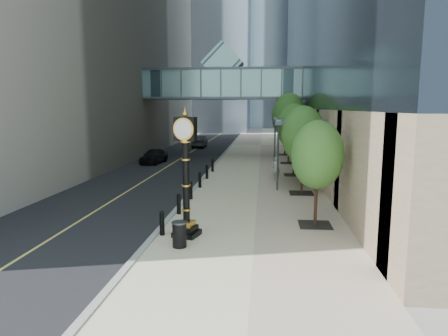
{
  "coord_description": "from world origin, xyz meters",
  "views": [
    {
      "loc": [
        1.3,
        -14.15,
        5.16
      ],
      "look_at": [
        -0.57,
        4.77,
        2.25
      ],
      "focal_mm": 32.0,
      "sensor_mm": 36.0,
      "label": 1
    }
  ],
  "objects_px": {
    "pedestrian": "(276,169)",
    "car_far": "(200,141)",
    "trash_bin": "(179,235)",
    "car_near": "(154,156)",
    "street_clock": "(186,183)"
  },
  "relations": [
    {
      "from": "street_clock",
      "to": "car_near",
      "type": "relative_size",
      "value": 1.24
    },
    {
      "from": "trash_bin",
      "to": "car_near",
      "type": "height_order",
      "value": "car_near"
    },
    {
      "from": "trash_bin",
      "to": "street_clock",
      "type": "bearing_deg",
      "value": 89.09
    },
    {
      "from": "car_near",
      "to": "trash_bin",
      "type": "bearing_deg",
      "value": -65.9
    },
    {
      "from": "car_far",
      "to": "pedestrian",
      "type": "bearing_deg",
      "value": 109.39
    },
    {
      "from": "trash_bin",
      "to": "car_near",
      "type": "relative_size",
      "value": 0.23
    },
    {
      "from": "trash_bin",
      "to": "car_near",
      "type": "bearing_deg",
      "value": 107.82
    },
    {
      "from": "street_clock",
      "to": "trash_bin",
      "type": "bearing_deg",
      "value": -75.32
    },
    {
      "from": "car_near",
      "to": "car_far",
      "type": "height_order",
      "value": "car_far"
    },
    {
      "from": "pedestrian",
      "to": "car_near",
      "type": "bearing_deg",
      "value": -21.71
    },
    {
      "from": "pedestrian",
      "to": "car_far",
      "type": "xyz_separation_m",
      "value": [
        -9.06,
        22.9,
        -0.14
      ]
    },
    {
      "from": "street_clock",
      "to": "car_far",
      "type": "bearing_deg",
      "value": 113.85
    },
    {
      "from": "street_clock",
      "to": "trash_bin",
      "type": "distance_m",
      "value": 2.13
    },
    {
      "from": "trash_bin",
      "to": "car_far",
      "type": "xyz_separation_m",
      "value": [
        -5.13,
        36.78,
        0.26
      ]
    },
    {
      "from": "street_clock",
      "to": "car_near",
      "type": "distance_m",
      "value": 21.71
    }
  ]
}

